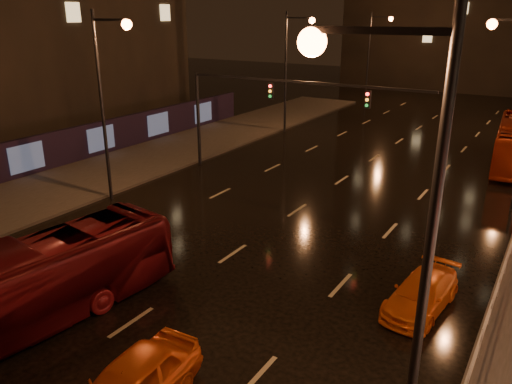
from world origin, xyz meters
TOP-DOWN VIEW (x-y plane):
  - ground at (0.00, 20.00)m, footprint 140.00×140.00m
  - sidewalk_left at (-13.50, 15.00)m, footprint 7.00×70.00m
  - hoarding_left at (-17.20, 12.00)m, footprint 0.30×46.00m
  - traffic_signal at (-5.06, 20.00)m, footprint 15.31×0.32m
  - streetlight_right at (8.92, 2.00)m, footprint 2.64×0.50m
  - bus_red at (-2.60, 2.00)m, footprint 3.83×10.81m
  - taxi_far at (7.98, 10.00)m, footprint 2.06×4.22m

SIDE VIEW (x-z plane):
  - ground at x=0.00m, z-range 0.00..0.00m
  - sidewalk_left at x=-13.50m, z-range 0.00..0.15m
  - taxi_far at x=7.98m, z-range 0.00..1.18m
  - hoarding_left at x=-17.20m, z-range 0.00..2.50m
  - bus_red at x=-2.60m, z-range 0.00..2.95m
  - traffic_signal at x=-5.06m, z-range 1.64..7.84m
  - streetlight_right at x=8.92m, z-range 1.43..11.43m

